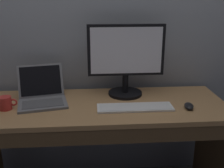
% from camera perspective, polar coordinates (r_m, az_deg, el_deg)
% --- Properties ---
extents(back_wall, '(4.66, 0.04, 2.69)m').
position_cam_1_polar(back_wall, '(2.08, -2.88, 14.72)').
color(back_wall, gray).
rests_on(back_wall, ground).
extents(desk, '(1.69, 0.62, 0.77)m').
position_cam_1_polar(desk, '(1.92, -2.18, -10.00)').
color(desk, '#A87A4C').
rests_on(desk, ground).
extents(laptop_space_gray, '(0.37, 0.37, 0.23)m').
position_cam_1_polar(laptop_space_gray, '(1.91, -14.35, -2.49)').
color(laptop_space_gray, slate).
rests_on(laptop_space_gray, desk).
extents(external_monitor, '(0.54, 0.25, 0.51)m').
position_cam_1_polar(external_monitor, '(1.92, 2.92, 5.34)').
color(external_monitor, black).
rests_on(external_monitor, desk).
extents(wired_keyboard, '(0.49, 0.14, 0.01)m').
position_cam_1_polar(wired_keyboard, '(1.78, 4.82, -4.87)').
color(wired_keyboard, white).
rests_on(wired_keyboard, desk).
extents(computer_mouse, '(0.08, 0.11, 0.03)m').
position_cam_1_polar(computer_mouse, '(1.84, 15.72, -4.43)').
color(computer_mouse, black).
rests_on(computer_mouse, desk).
extents(coffee_mug, '(0.12, 0.08, 0.08)m').
position_cam_1_polar(coffee_mug, '(1.87, -21.26, -3.72)').
color(coffee_mug, red).
rests_on(coffee_mug, desk).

